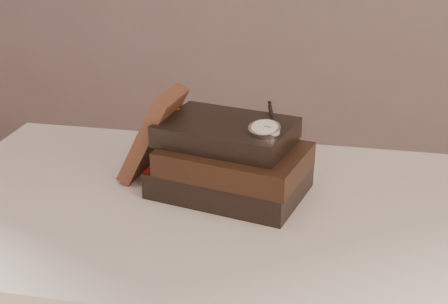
# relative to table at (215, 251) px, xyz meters

# --- Properties ---
(table) EXTENTS (1.00, 0.60, 0.75)m
(table) POSITION_rel_table_xyz_m (0.00, 0.00, 0.00)
(table) COLOR silver
(table) RESTS_ON ground
(book_stack) EXTENTS (0.28, 0.23, 0.13)m
(book_stack) POSITION_rel_table_xyz_m (0.02, 0.05, 0.15)
(book_stack) COLOR black
(book_stack) RESTS_ON table
(journal) EXTENTS (0.11, 0.12, 0.17)m
(journal) POSITION_rel_table_xyz_m (-0.13, 0.08, 0.18)
(journal) COLOR #3F2318
(journal) RESTS_ON table
(pocket_watch) EXTENTS (0.06, 0.16, 0.02)m
(pocket_watch) POSITION_rel_table_xyz_m (0.08, 0.02, 0.23)
(pocket_watch) COLOR silver
(pocket_watch) RESTS_ON book_stack
(eyeglasses) EXTENTS (0.13, 0.14, 0.05)m
(eyeglasses) POSITION_rel_table_xyz_m (-0.05, 0.15, 0.16)
(eyeglasses) COLOR silver
(eyeglasses) RESTS_ON book_stack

